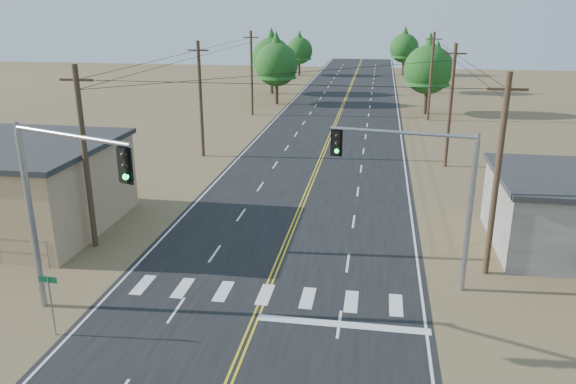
# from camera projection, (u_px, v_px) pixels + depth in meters

# --- Properties ---
(road) EXTENTS (15.00, 200.00, 0.02)m
(road) POSITION_uv_depth(u_px,v_px,m) (318.00, 167.00, 46.69)
(road) COLOR black
(road) RESTS_ON ground
(utility_pole_left_near) EXTENTS (1.80, 0.30, 10.00)m
(utility_pole_left_near) POSITION_uv_depth(u_px,v_px,m) (85.00, 157.00, 29.82)
(utility_pole_left_near) COLOR #4C3826
(utility_pole_left_near) RESTS_ON ground
(utility_pole_left_mid) EXTENTS (1.80, 0.30, 10.00)m
(utility_pole_left_mid) POSITION_uv_depth(u_px,v_px,m) (201.00, 99.00, 48.55)
(utility_pole_left_mid) COLOR #4C3826
(utility_pole_left_mid) RESTS_ON ground
(utility_pole_left_far) EXTENTS (1.80, 0.30, 10.00)m
(utility_pole_left_far) POSITION_uv_depth(u_px,v_px,m) (252.00, 73.00, 67.27)
(utility_pole_left_far) COLOR #4C3826
(utility_pole_left_far) RESTS_ON ground
(utility_pole_right_near) EXTENTS (1.80, 0.30, 10.00)m
(utility_pole_right_near) POSITION_uv_depth(u_px,v_px,m) (497.00, 176.00, 26.62)
(utility_pole_right_near) COLOR #4C3826
(utility_pole_right_near) RESTS_ON ground
(utility_pole_right_mid) EXTENTS (1.80, 0.30, 10.00)m
(utility_pole_right_mid) POSITION_uv_depth(u_px,v_px,m) (450.00, 105.00, 45.35)
(utility_pole_right_mid) COLOR #4C3826
(utility_pole_right_mid) RESTS_ON ground
(utility_pole_right_far) EXTENTS (1.80, 0.30, 10.00)m
(utility_pole_right_far) POSITION_uv_depth(u_px,v_px,m) (431.00, 76.00, 64.07)
(utility_pole_right_far) COLOR #4C3826
(utility_pole_right_far) RESTS_ON ground
(signal_mast_left) EXTENTS (5.99, 2.51, 8.37)m
(signal_mast_left) POSITION_uv_depth(u_px,v_px,m) (55.00, 193.00, 22.56)
(signal_mast_left) COLOR gray
(signal_mast_left) RESTS_ON ground
(signal_mast_right) EXTENTS (6.62, 1.26, 7.58)m
(signal_mast_right) POSITION_uv_depth(u_px,v_px,m) (428.00, 182.00, 25.52)
(signal_mast_right) COLOR gray
(signal_mast_right) RESTS_ON ground
(street_sign) EXTENTS (0.79, 0.08, 2.64)m
(street_sign) POSITION_uv_depth(u_px,v_px,m) (50.00, 296.00, 22.40)
(street_sign) COLOR gray
(street_sign) RESTS_ON ground
(tree_left_near) EXTENTS (5.78, 5.78, 9.63)m
(tree_left_near) POSITION_uv_depth(u_px,v_px,m) (276.00, 60.00, 74.63)
(tree_left_near) COLOR #3F2D1E
(tree_left_near) RESTS_ON ground
(tree_left_mid) EXTENTS (5.85, 5.85, 9.75)m
(tree_left_mid) POSITION_uv_depth(u_px,v_px,m) (271.00, 53.00, 83.59)
(tree_left_mid) COLOR #3F2D1E
(tree_left_mid) RESTS_ON ground
(tree_left_far) EXTENTS (5.02, 5.02, 8.37)m
(tree_left_far) POSITION_uv_depth(u_px,v_px,m) (299.00, 48.00, 106.03)
(tree_left_far) COLOR #3F2D1E
(tree_left_far) RESTS_ON ground
(tree_right_near) EXTENTS (5.88, 5.88, 9.79)m
(tree_right_near) POSITION_uv_depth(u_px,v_px,m) (429.00, 65.00, 67.70)
(tree_right_near) COLOR #3F2D1E
(tree_right_near) RESTS_ON ground
(tree_right_mid) EXTENTS (4.74, 4.74, 7.90)m
(tree_right_mid) POSITION_uv_depth(u_px,v_px,m) (437.00, 61.00, 84.80)
(tree_right_mid) COLOR #3F2D1E
(tree_right_mid) RESTS_ON ground
(tree_right_far) EXTENTS (5.47, 5.47, 9.11)m
(tree_right_far) POSITION_uv_depth(u_px,v_px,m) (404.00, 45.00, 106.58)
(tree_right_far) COLOR #3F2D1E
(tree_right_far) RESTS_ON ground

